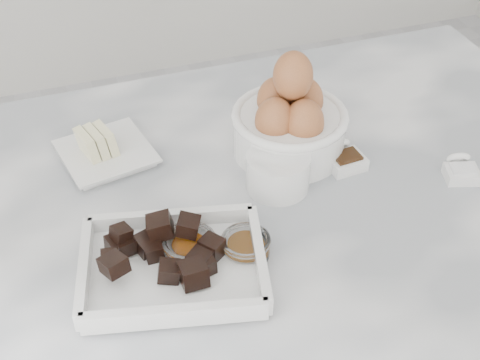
% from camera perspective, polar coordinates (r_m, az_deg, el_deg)
% --- Properties ---
extents(marble_slab, '(1.20, 0.80, 0.04)m').
position_cam_1_polar(marble_slab, '(0.93, -0.56, -4.21)').
color(marble_slab, silver).
rests_on(marble_slab, cabinet).
extents(chocolate_dish, '(0.26, 0.22, 0.06)m').
position_cam_1_polar(chocolate_dish, '(0.83, -5.77, -6.96)').
color(chocolate_dish, white).
rests_on(chocolate_dish, marble_slab).
extents(butter_plate, '(0.15, 0.15, 0.05)m').
position_cam_1_polar(butter_plate, '(1.03, -11.51, 2.64)').
color(butter_plate, white).
rests_on(butter_plate, marble_slab).
extents(sugar_ramekin, '(0.09, 0.09, 0.05)m').
position_cam_1_polar(sugar_ramekin, '(0.95, 3.26, 0.84)').
color(sugar_ramekin, white).
rests_on(sugar_ramekin, marble_slab).
extents(egg_bowl, '(0.18, 0.18, 0.17)m').
position_cam_1_polar(egg_bowl, '(1.01, 4.25, 5.06)').
color(egg_bowl, white).
rests_on(egg_bowl, marble_slab).
extents(honey_bowl, '(0.07, 0.07, 0.03)m').
position_cam_1_polar(honey_bowl, '(0.86, 0.51, -5.64)').
color(honey_bowl, white).
rests_on(honey_bowl, marble_slab).
extents(zest_bowl, '(0.07, 0.07, 0.03)m').
position_cam_1_polar(zest_bowl, '(0.86, -4.35, -5.68)').
color(zest_bowl, white).
rests_on(zest_bowl, marble_slab).
extents(vanilla_spoon, '(0.06, 0.07, 0.04)m').
position_cam_1_polar(vanilla_spoon, '(1.01, 8.85, 1.91)').
color(vanilla_spoon, white).
rests_on(vanilla_spoon, marble_slab).
extents(salt_spoon, '(0.06, 0.07, 0.04)m').
position_cam_1_polar(salt_spoon, '(1.03, 18.32, 0.85)').
color(salt_spoon, white).
rests_on(salt_spoon, marble_slab).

